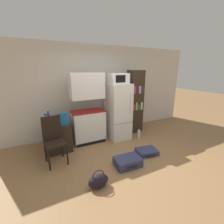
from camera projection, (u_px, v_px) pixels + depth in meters
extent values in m
plane|color=olive|center=(132.00, 162.00, 3.31)|extent=(24.00, 24.00, 0.00)
cube|color=beige|center=(103.00, 90.00, 4.75)|extent=(6.40, 0.10, 2.67)
cube|color=#2D2319|center=(57.00, 137.00, 3.74)|extent=(0.64, 0.62, 0.70)
cube|color=white|center=(89.00, 127.00, 4.16)|extent=(0.86, 0.45, 0.87)
cube|color=maroon|center=(88.00, 111.00, 4.03)|extent=(0.88, 0.46, 0.03)
cube|color=white|center=(87.00, 86.00, 3.84)|extent=(0.86, 0.38, 0.66)
cube|color=black|center=(92.00, 143.00, 4.07)|extent=(0.83, 0.01, 0.08)
cube|color=silver|center=(118.00, 111.00, 4.33)|extent=(0.59, 0.66, 1.60)
cube|color=gray|center=(124.00, 123.00, 4.12)|extent=(0.57, 0.01, 0.01)
cylinder|color=silver|center=(131.00, 103.00, 4.04)|extent=(0.02, 0.02, 0.56)
cube|color=silver|center=(118.00, 78.00, 4.08)|extent=(0.49, 0.39, 0.27)
cube|color=black|center=(121.00, 79.00, 3.88)|extent=(0.29, 0.01, 0.19)
cube|color=#2D2319|center=(135.00, 102.00, 4.72)|extent=(0.45, 0.33, 1.95)
cube|color=#A33351|center=(134.00, 108.00, 4.55)|extent=(0.07, 0.01, 0.18)
cube|color=tan|center=(137.00, 106.00, 4.58)|extent=(0.06, 0.01, 0.23)
cube|color=#1E7033|center=(139.00, 107.00, 4.63)|extent=(0.08, 0.01, 0.16)
cube|color=silver|center=(142.00, 106.00, 4.66)|extent=(0.06, 0.01, 0.22)
cube|color=#A33351|center=(135.00, 90.00, 4.40)|extent=(0.08, 0.01, 0.23)
cube|color=#332856|center=(137.00, 90.00, 4.44)|extent=(0.06, 0.01, 0.23)
cube|color=tan|center=(140.00, 90.00, 4.48)|extent=(0.07, 0.01, 0.23)
cube|color=#332856|center=(143.00, 90.00, 4.53)|extent=(0.08, 0.01, 0.20)
cylinder|color=#1E6028|center=(46.00, 122.00, 3.44)|extent=(0.08, 0.08, 0.23)
cylinder|color=#1E6028|center=(45.00, 116.00, 3.40)|extent=(0.03, 0.03, 0.04)
cylinder|color=black|center=(45.00, 115.00, 3.39)|extent=(0.04, 0.04, 0.02)
cylinder|color=brown|center=(54.00, 124.00, 3.44)|extent=(0.06, 0.06, 0.14)
cylinder|color=brown|center=(54.00, 120.00, 3.41)|extent=(0.03, 0.03, 0.03)
cylinder|color=black|center=(54.00, 119.00, 3.41)|extent=(0.03, 0.03, 0.01)
cylinder|color=#AD1914|center=(58.00, 121.00, 3.58)|extent=(0.07, 0.07, 0.14)
cylinder|color=#AD1914|center=(58.00, 118.00, 3.56)|extent=(0.03, 0.03, 0.03)
cylinder|color=black|center=(57.00, 117.00, 3.55)|extent=(0.04, 0.04, 0.01)
cylinder|color=#1E47A3|center=(49.00, 118.00, 3.69)|extent=(0.08, 0.08, 0.22)
cylinder|color=#1E47A3|center=(48.00, 113.00, 3.65)|extent=(0.04, 0.04, 0.04)
cylinder|color=black|center=(48.00, 112.00, 3.64)|extent=(0.04, 0.04, 0.02)
cylinder|color=silver|center=(61.00, 120.00, 3.87)|extent=(0.15, 0.15, 0.04)
cube|color=#1E66A8|center=(64.00, 119.00, 3.51)|extent=(0.19, 0.07, 0.30)
cylinder|color=black|center=(49.00, 161.00, 2.97)|extent=(0.04, 0.04, 0.45)
cylinder|color=black|center=(67.00, 155.00, 3.17)|extent=(0.04, 0.04, 0.45)
cylinder|color=black|center=(46.00, 152.00, 3.27)|extent=(0.04, 0.04, 0.45)
cylinder|color=black|center=(62.00, 148.00, 3.46)|extent=(0.04, 0.04, 0.45)
cube|color=black|center=(55.00, 143.00, 3.15)|extent=(0.45, 0.45, 0.04)
cube|color=black|center=(52.00, 128.00, 3.21)|extent=(0.38, 0.10, 0.53)
cube|color=navy|center=(147.00, 152.00, 3.62)|extent=(0.54, 0.43, 0.11)
cylinder|color=black|center=(151.00, 156.00, 3.44)|extent=(0.22, 0.06, 0.02)
cube|color=navy|center=(128.00, 162.00, 3.17)|extent=(0.57, 0.40, 0.18)
cylinder|color=black|center=(133.00, 167.00, 2.99)|extent=(0.25, 0.04, 0.02)
ellipsoid|color=black|center=(98.00, 181.00, 2.58)|extent=(0.36, 0.20, 0.24)
torus|color=black|center=(98.00, 176.00, 2.55)|extent=(0.21, 0.02, 0.21)
cylinder|color=silver|center=(139.00, 134.00, 4.46)|extent=(0.08, 0.08, 0.23)
cylinder|color=silver|center=(139.00, 130.00, 4.42)|extent=(0.04, 0.04, 0.04)
cylinder|color=black|center=(139.00, 129.00, 4.41)|extent=(0.04, 0.04, 0.02)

